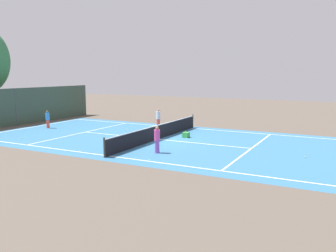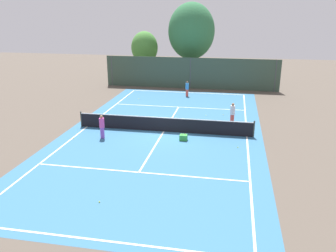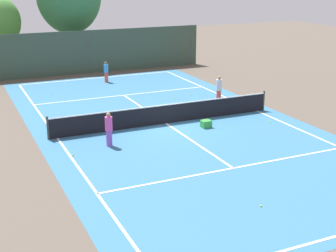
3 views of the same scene
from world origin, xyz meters
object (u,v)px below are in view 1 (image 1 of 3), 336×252
Objects in this scene: player_0 at (48,119)px; tennis_ball_1 at (127,129)px; tennis_ball_3 at (149,160)px; tennis_ball_4 at (131,127)px; tennis_ball_5 at (306,157)px; ball_crate at (186,135)px; tennis_ball_6 at (22,138)px; player_2 at (158,118)px; player_1 at (157,139)px; tennis_ball_0 at (80,151)px; tennis_ball_7 at (58,128)px; tennis_ball_8 at (123,144)px; tennis_ball_2 at (212,131)px.

tennis_ball_1 is at bearing -69.42° from player_0.
tennis_ball_3 is at bearing -139.42° from tennis_ball_1.
tennis_ball_5 is (-4.68, -14.23, 0.00)m from tennis_ball_4.
ball_crate reaches higher than tennis_ball_6.
player_2 is 2.79m from tennis_ball_1.
player_1 is 23.15× the size of tennis_ball_5.
tennis_ball_6 is at bearing 92.45° from player_1.
tennis_ball_0 and tennis_ball_6 have the same top height.
tennis_ball_1 is at bearing 40.58° from tennis_ball_3.
tennis_ball_4 is at bearing 71.79° from tennis_ball_5.
tennis_ball_7 is (5.93, 12.23, 0.00)m from tennis_ball_3.
tennis_ball_3 is 13.59m from tennis_ball_7.
tennis_ball_3 is 1.00× the size of tennis_ball_8.
player_2 is 23.78× the size of tennis_ball_2.
player_2 reaches higher than tennis_ball_0.
tennis_ball_5 is 18.33m from tennis_ball_6.
player_1 is 4.55m from tennis_ball_0.
player_2 is 23.78× the size of tennis_ball_8.
tennis_ball_3 is (-5.54, -12.92, -0.70)m from player_0.
player_2 reaches higher than tennis_ball_7.
player_0 is at bearing 118.57° from player_2.
player_1 is 8.74m from tennis_ball_1.
tennis_ball_3 and tennis_ball_6 have the same top height.
tennis_ball_3 is at bearing -128.26° from tennis_ball_8.
player_2 is at bearing 26.66° from tennis_ball_3.
ball_crate reaches higher than tennis_ball_0.
ball_crate is (-2.95, -3.87, -0.62)m from player_2.
tennis_ball_3 is at bearing -142.02° from tennis_ball_4.
player_0 reaches higher than tennis_ball_7.
tennis_ball_8 is (-7.08, -1.41, -0.77)m from player_2.
tennis_ball_6 and tennis_ball_8 have the same top height.
tennis_ball_7 is (1.44, 19.30, 0.00)m from tennis_ball_5.
player_2 is 3.33× the size of ball_crate.
player_1 is 10.50m from tennis_ball_6.
player_1 reaches higher than tennis_ball_1.
tennis_ball_5 is 1.00× the size of tennis_ball_7.
tennis_ball_0 and tennis_ball_4 have the same top height.
player_0 reaches higher than tennis_ball_0.
tennis_ball_5 is at bearing -69.07° from tennis_ball_0.
tennis_ball_2 is at bearing -11.44° from ball_crate.
tennis_ball_8 is at bearing -147.84° from tennis_ball_1.
tennis_ball_2 is (10.30, -4.25, 0.00)m from tennis_ball_0.
tennis_ball_4 is 1.00× the size of tennis_ball_6.
tennis_ball_1 is 1.00× the size of tennis_ball_3.
ball_crate is at bearing -99.46° from tennis_ball_1.
player_2 is 11.08m from tennis_ball_3.
tennis_ball_3 is 11.64m from tennis_ball_4.
player_1 is 23.15× the size of tennis_ball_8.
tennis_ball_1 is (6.10, 6.21, -0.75)m from player_1.
player_1 is at bearing -134.49° from tennis_ball_1.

